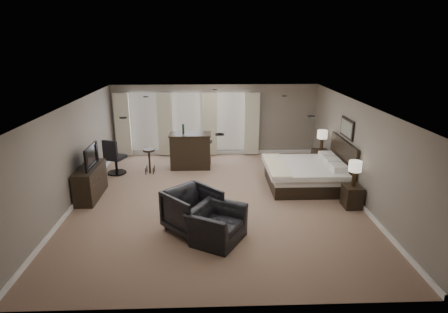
{
  "coord_description": "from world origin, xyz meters",
  "views": [
    {
      "loc": [
        -0.16,
        -9.33,
        4.18
      ],
      "look_at": [
        0.2,
        0.4,
        1.1
      ],
      "focal_mm": 30.0,
      "sensor_mm": 36.0,
      "label": 1
    }
  ],
  "objects_px": {
    "lamp_near": "(354,174)",
    "armchair_far": "(192,208)",
    "bar_stool_right": "(207,152)",
    "armchair_near": "(216,219)",
    "dresser": "(90,182)",
    "nightstand_far": "(320,160)",
    "lamp_far": "(322,140)",
    "tv": "(88,164)",
    "bar_counter": "(191,151)",
    "bar_stool_left": "(150,161)",
    "nightstand_near": "(352,196)",
    "bed": "(305,164)",
    "desk_chair": "(116,156)"
  },
  "relations": [
    {
      "from": "dresser",
      "to": "bar_stool_right",
      "type": "bearing_deg",
      "value": 41.24
    },
    {
      "from": "bed",
      "to": "armchair_far",
      "type": "distance_m",
      "value": 4.06
    },
    {
      "from": "lamp_near",
      "to": "dresser",
      "type": "height_order",
      "value": "lamp_near"
    },
    {
      "from": "armchair_near",
      "to": "armchair_far",
      "type": "height_order",
      "value": "armchair_far"
    },
    {
      "from": "bed",
      "to": "lamp_near",
      "type": "xyz_separation_m",
      "value": [
        0.89,
        -1.45,
        0.21
      ]
    },
    {
      "from": "lamp_near",
      "to": "bar_stool_left",
      "type": "height_order",
      "value": "lamp_near"
    },
    {
      "from": "nightstand_near",
      "to": "desk_chair",
      "type": "height_order",
      "value": "desk_chair"
    },
    {
      "from": "lamp_far",
      "to": "bar_stool_left",
      "type": "relative_size",
      "value": 0.84
    },
    {
      "from": "armchair_near",
      "to": "armchair_far",
      "type": "xyz_separation_m",
      "value": [
        -0.53,
        0.47,
        0.04
      ]
    },
    {
      "from": "bed",
      "to": "tv",
      "type": "bearing_deg",
      "value": -174.47
    },
    {
      "from": "lamp_near",
      "to": "armchair_far",
      "type": "bearing_deg",
      "value": -164.97
    },
    {
      "from": "dresser",
      "to": "desk_chair",
      "type": "distance_m",
      "value": 1.9
    },
    {
      "from": "nightstand_far",
      "to": "lamp_near",
      "type": "distance_m",
      "value": 2.96
    },
    {
      "from": "tv",
      "to": "bar_counter",
      "type": "bearing_deg",
      "value": -47.83
    },
    {
      "from": "armchair_near",
      "to": "bar_counter",
      "type": "height_order",
      "value": "bar_counter"
    },
    {
      "from": "lamp_far",
      "to": "desk_chair",
      "type": "relative_size",
      "value": 0.58
    },
    {
      "from": "bed",
      "to": "lamp_far",
      "type": "distance_m",
      "value": 1.73
    },
    {
      "from": "bed",
      "to": "desk_chair",
      "type": "distance_m",
      "value": 5.93
    },
    {
      "from": "armchair_near",
      "to": "bar_stool_right",
      "type": "xyz_separation_m",
      "value": [
        -0.24,
        5.18,
        -0.08
      ]
    },
    {
      "from": "bar_stool_right",
      "to": "desk_chair",
      "type": "relative_size",
      "value": 0.72
    },
    {
      "from": "nightstand_near",
      "to": "tv",
      "type": "relative_size",
      "value": 0.56
    },
    {
      "from": "desk_chair",
      "to": "lamp_near",
      "type": "bearing_deg",
      "value": -179.86
    },
    {
      "from": "bed",
      "to": "nightstand_near",
      "type": "height_order",
      "value": "bed"
    },
    {
      "from": "lamp_near",
      "to": "armchair_near",
      "type": "height_order",
      "value": "lamp_near"
    },
    {
      "from": "bar_stool_left",
      "to": "bar_stool_right",
      "type": "xyz_separation_m",
      "value": [
        1.83,
        0.88,
        0.01
      ]
    },
    {
      "from": "bar_counter",
      "to": "dresser",
      "type": "bearing_deg",
      "value": -137.83
    },
    {
      "from": "armchair_far",
      "to": "bar_stool_right",
      "type": "height_order",
      "value": "armchair_far"
    },
    {
      "from": "armchair_near",
      "to": "tv",
      "type": "bearing_deg",
      "value": 84.24
    },
    {
      "from": "nightstand_far",
      "to": "lamp_near",
      "type": "height_order",
      "value": "lamp_near"
    },
    {
      "from": "armchair_near",
      "to": "armchair_far",
      "type": "relative_size",
      "value": 1.07
    },
    {
      "from": "dresser",
      "to": "tv",
      "type": "height_order",
      "value": "tv"
    },
    {
      "from": "dresser",
      "to": "armchair_near",
      "type": "relative_size",
      "value": 1.33
    },
    {
      "from": "nightstand_near",
      "to": "lamp_far",
      "type": "relative_size",
      "value": 0.84
    },
    {
      "from": "nightstand_near",
      "to": "bar_stool_right",
      "type": "height_order",
      "value": "bar_stool_right"
    },
    {
      "from": "nightstand_near",
      "to": "bar_stool_right",
      "type": "xyz_separation_m",
      "value": [
        -3.78,
        3.62,
        0.13
      ]
    },
    {
      "from": "bar_counter",
      "to": "tv",
      "type": "bearing_deg",
      "value": -137.83
    },
    {
      "from": "lamp_far",
      "to": "dresser",
      "type": "relative_size",
      "value": 0.45
    },
    {
      "from": "nightstand_near",
      "to": "bar_counter",
      "type": "relative_size",
      "value": 0.42
    },
    {
      "from": "bed",
      "to": "armchair_far",
      "type": "relative_size",
      "value": 2.05
    },
    {
      "from": "nightstand_near",
      "to": "armchair_near",
      "type": "bearing_deg",
      "value": -156.16
    },
    {
      "from": "armchair_far",
      "to": "nightstand_near",
      "type": "bearing_deg",
      "value": -27.51
    },
    {
      "from": "dresser",
      "to": "bar_counter",
      "type": "distance_m",
      "value": 3.53
    },
    {
      "from": "dresser",
      "to": "bar_counter",
      "type": "height_order",
      "value": "bar_counter"
    },
    {
      "from": "nightstand_far",
      "to": "lamp_far",
      "type": "height_order",
      "value": "lamp_far"
    },
    {
      "from": "bar_counter",
      "to": "bar_stool_right",
      "type": "bearing_deg",
      "value": 36.25
    },
    {
      "from": "armchair_far",
      "to": "bar_stool_left",
      "type": "height_order",
      "value": "armchair_far"
    },
    {
      "from": "armchair_near",
      "to": "bar_counter",
      "type": "bearing_deg",
      "value": 39.03
    },
    {
      "from": "nightstand_far",
      "to": "bed",
      "type": "bearing_deg",
      "value": -121.54
    },
    {
      "from": "nightstand_near",
      "to": "desk_chair",
      "type": "relative_size",
      "value": 0.49
    },
    {
      "from": "armchair_near",
      "to": "bar_stool_right",
      "type": "relative_size",
      "value": 1.37
    }
  ]
}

